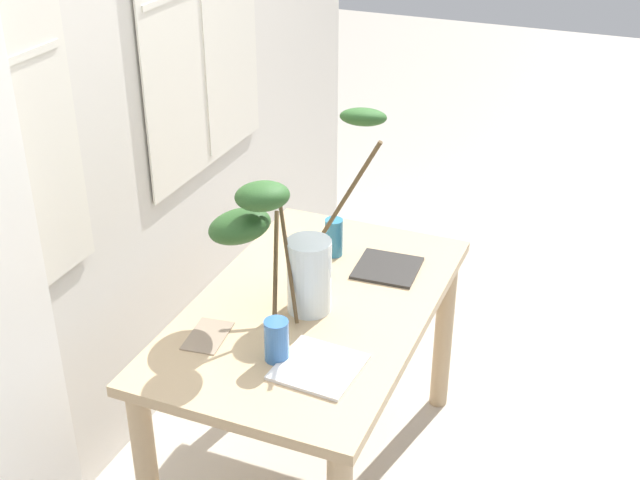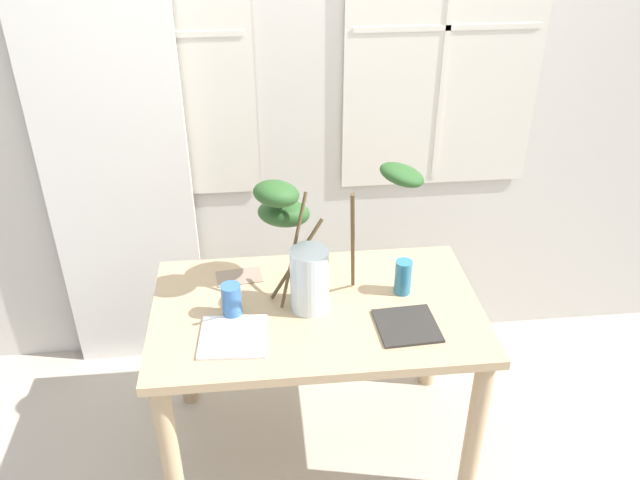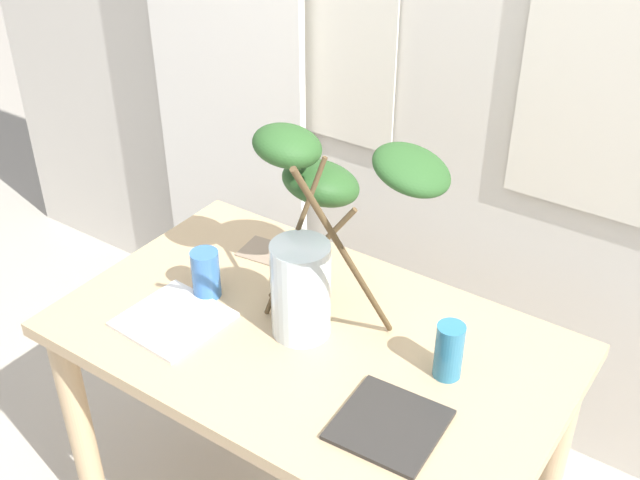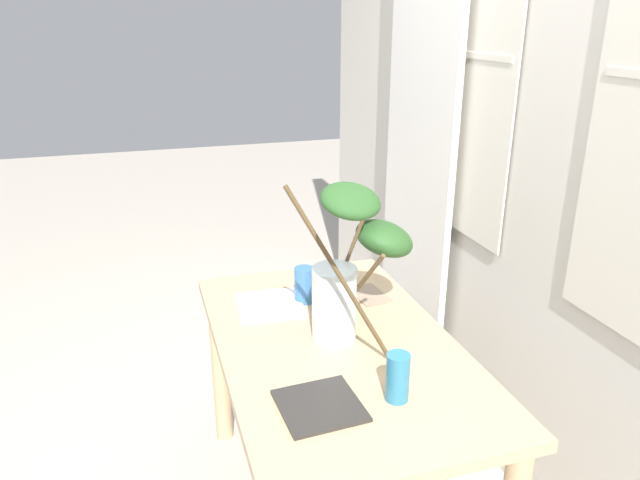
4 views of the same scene
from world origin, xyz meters
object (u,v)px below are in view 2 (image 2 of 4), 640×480
Objects in this scene: vase_with_branches at (305,239)px; drinking_glass_blue_right at (403,277)px; dining_table at (317,332)px; plate_square_right at (407,326)px; drinking_glass_blue_left at (232,301)px; plate_square_left at (233,337)px.

vase_with_branches reaches higher than drinking_glass_blue_right.
dining_table is 0.41m from drinking_glass_blue_right.
plate_square_right is (0.36, -0.23, -0.27)m from vase_with_branches.
drinking_glass_blue_left is 0.57× the size of plate_square_left.
dining_table is 0.38m from plate_square_left.
dining_table is 0.41m from vase_with_branches.
drinking_glass_blue_right is at bearing 17.95° from plate_square_left.
drinking_glass_blue_left is 0.95× the size of drinking_glass_blue_right.
drinking_glass_blue_left reaches higher than plate_square_left.
plate_square_right is at bearing -32.26° from vase_with_branches.
vase_with_branches is 0.50m from plate_square_right.
drinking_glass_blue_right reaches higher than dining_table.
vase_with_branches reaches higher than dining_table.
dining_table is 8.85× the size of drinking_glass_blue_right.
dining_table is 0.38m from drinking_glass_blue_left.
drinking_glass_blue_right is (0.39, -0.01, -0.20)m from vase_with_branches.
drinking_glass_blue_left is 0.69m from drinking_glass_blue_right.
dining_table is at bearing -61.36° from vase_with_branches.
drinking_glass_blue_right is at bearing 10.04° from dining_table.
plate_square_left is (0.00, -0.14, -0.06)m from drinking_glass_blue_left.
vase_with_branches is at bearing 147.74° from plate_square_right.
plate_square_left is at bearing -162.05° from drinking_glass_blue_right.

